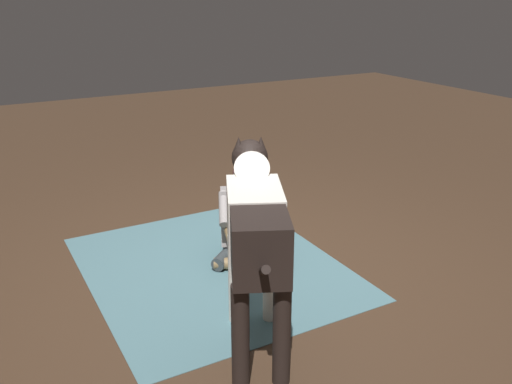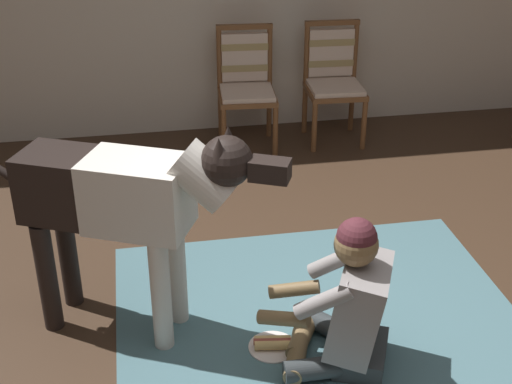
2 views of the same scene
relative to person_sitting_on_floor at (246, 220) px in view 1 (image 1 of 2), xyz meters
The scene contains 5 objects.
ground_plane 0.39m from the person_sitting_on_floor, behind, with size 16.16×16.16×0.00m, color #3F2B1D.
area_rug 0.47m from the person_sitting_on_floor, 96.05° to the left, with size 2.21×1.90×0.01m, color slate.
person_sitting_on_floor is the anchor object (origin of this frame).
large_dog 1.20m from the person_sitting_on_floor, 155.33° to the left, with size 1.43×0.76×1.19m.
hot_dog_on_plate 0.48m from the person_sitting_on_floor, 155.33° to the left, with size 0.25×0.25×0.06m.
Camera 1 is at (-3.44, 1.91, 2.10)m, focal length 38.48 mm.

